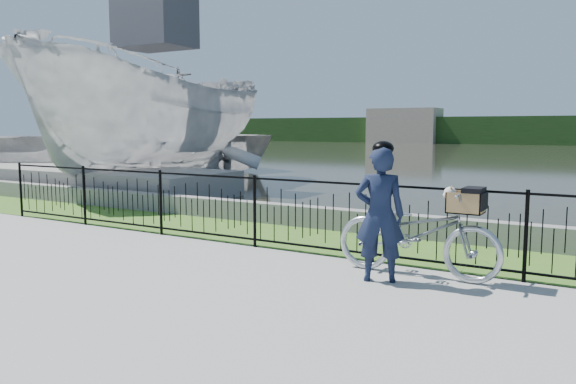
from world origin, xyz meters
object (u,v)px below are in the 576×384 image
Objects in this scene: dock at (79,179)px; boat_far at (119,143)px; bicycle_rig at (418,232)px; boat_near at (157,119)px; cyclist at (380,213)px.

boat_far is (-3.26, 4.62, 0.90)m from dock.
dock is at bearing 160.00° from bicycle_rig.
cyclist is at bearing -33.67° from boat_near.
boat_near reaches higher than bicycle_rig.
bicycle_rig is at bearing -30.90° from boat_near.
boat_far reaches higher than bicycle_rig.
cyclist is at bearing -32.56° from boat_far.
cyclist is (-0.33, -0.48, 0.29)m from bicycle_rig.
bicycle_rig is 0.65m from cyclist.
boat_near is at bearing -30.07° from boat_far.
cyclist is 12.10m from boat_near.
bicycle_rig is 1.23× the size of cyclist.
boat_near is at bearing 146.33° from cyclist.
dock is 5.76× the size of cyclist.
dock is 0.91× the size of boat_near.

